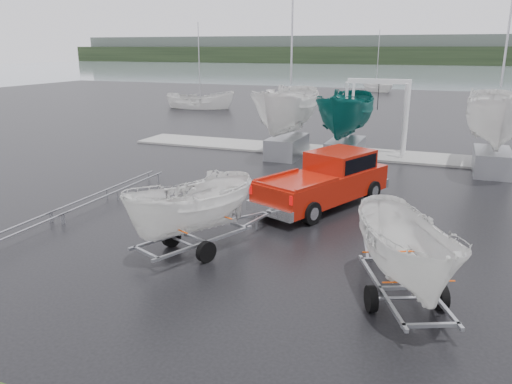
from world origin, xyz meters
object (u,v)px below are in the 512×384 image
(pickup_truck, at_px, (328,178))
(trailer_parked, at_px, (412,193))
(trailer_hitched, at_px, (191,162))
(boat_hoist, at_px, (377,107))

(pickup_truck, distance_m, trailer_parked, 7.94)
(pickup_truck, xyz_separation_m, trailer_hitched, (-2.54, -5.92, 1.65))
(trailer_hitched, distance_m, boat_hoist, 15.80)
(trailer_hitched, height_order, boat_hoist, trailer_hitched)
(pickup_truck, height_order, trailer_hitched, trailer_hitched)
(trailer_parked, bearing_deg, pickup_truck, 91.94)
(trailer_hitched, bearing_deg, boat_hoist, 102.75)
(trailer_parked, height_order, boat_hoist, trailer_parked)
(pickup_truck, xyz_separation_m, boat_hoist, (0.33, 9.61, 1.65))
(trailer_hitched, relative_size, trailer_parked, 0.99)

